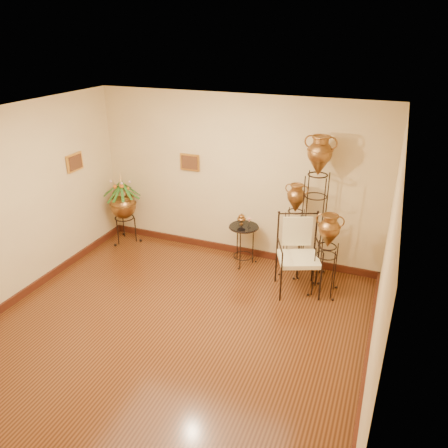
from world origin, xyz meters
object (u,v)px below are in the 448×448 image
at_px(side_table, 243,244).
at_px(planter_urn, 123,203).
at_px(amphora_tall, 315,208).
at_px(armchair, 299,256).
at_px(amphora_mid, 294,229).

bearing_deg(side_table, planter_urn, -179.98).
xyz_separation_m(amphora_tall, planter_urn, (-3.50, 0.00, -0.42)).
bearing_deg(armchair, side_table, 131.73).
distance_m(amphora_mid, side_table, 0.94).
height_order(planter_urn, armchair, planter_urn).
height_order(amphora_tall, planter_urn, amphora_tall).
bearing_deg(side_table, amphora_mid, -0.06).
bearing_deg(amphora_mid, planter_urn, 180.00).
bearing_deg(amphora_tall, armchair, -100.23).
height_order(amphora_tall, armchair, amphora_tall).
distance_m(amphora_mid, planter_urn, 3.21).
height_order(amphora_tall, side_table, amphora_tall).
relative_size(armchair, side_table, 1.34).
bearing_deg(side_table, amphora_tall, -0.04).
relative_size(planter_urn, armchair, 1.16).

